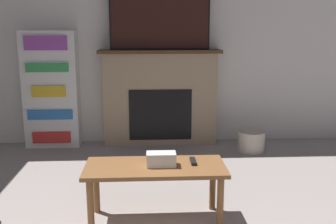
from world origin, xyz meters
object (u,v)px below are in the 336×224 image
at_px(storage_basket, 251,141).
at_px(coffee_table, 155,174).
at_px(tv, 160,18).
at_px(fireplace, 160,97).
at_px(bookshelf, 51,90).

bearing_deg(storage_basket, coffee_table, -125.47).
distance_m(tv, storage_basket, 1.84).
height_order(fireplace, coffee_table, fireplace).
xyz_separation_m(coffee_table, bookshelf, (-1.23, 2.03, 0.33)).
bearing_deg(coffee_table, tv, 87.01).
xyz_separation_m(bookshelf, storage_basket, (2.41, -0.37, -0.59)).
xyz_separation_m(tv, bookshelf, (-1.33, -0.00, -0.85)).
bearing_deg(coffee_table, fireplace, 87.04).
distance_m(bookshelf, storage_basket, 2.51).
xyz_separation_m(tv, storage_basket, (1.08, -0.37, -1.44)).
bearing_deg(fireplace, coffee_table, -92.96).
height_order(fireplace, storage_basket, fireplace).
xyz_separation_m(fireplace, storage_basket, (1.08, -0.39, -0.47)).
relative_size(fireplace, coffee_table, 1.42).
relative_size(coffee_table, storage_basket, 3.28).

